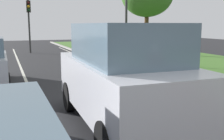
# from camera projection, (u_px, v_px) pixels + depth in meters

# --- Properties ---
(ground_plane) EXTENTS (60.00, 60.00, 0.00)m
(ground_plane) POSITION_uv_depth(u_px,v_px,m) (45.00, 81.00, 10.80)
(ground_plane) COLOR #262628
(lane_line_center) EXTENTS (0.12, 32.00, 0.01)m
(lane_line_center) POSITION_uv_depth(u_px,v_px,m) (27.00, 83.00, 10.55)
(lane_line_center) COLOR silver
(lane_line_center) RESTS_ON ground
(lane_line_right_edge) EXTENTS (0.12, 32.00, 0.01)m
(lane_line_right_edge) POSITION_uv_depth(u_px,v_px,m) (126.00, 75.00, 12.11)
(lane_line_right_edge) COLOR silver
(lane_line_right_edge) RESTS_ON ground
(grass_verge_right) EXTENTS (9.00, 48.00, 0.06)m
(grass_verge_right) POSITION_uv_depth(u_px,v_px,m) (213.00, 68.00, 13.90)
(grass_verge_right) COLOR #47752D
(grass_verge_right) RESTS_ON ground
(curb_right) EXTENTS (0.24, 48.00, 0.12)m
(curb_right) POSITION_uv_depth(u_px,v_px,m) (136.00, 73.00, 12.29)
(curb_right) COLOR #9E9B93
(curb_right) RESTS_ON ground
(car_suv_ahead) EXTENTS (2.08, 4.55, 2.28)m
(car_suv_ahead) POSITION_uv_depth(u_px,v_px,m) (123.00, 76.00, 5.82)
(car_suv_ahead) COLOR silver
(car_suv_ahead) RESTS_ON ground
(traffic_light_near_right) EXTENTS (0.32, 0.50, 5.22)m
(traffic_light_near_right) POSITION_uv_depth(u_px,v_px,m) (127.00, 1.00, 15.23)
(traffic_light_near_right) COLOR #2D2D2D
(traffic_light_near_right) RESTS_ON ground
(traffic_light_far_median) EXTENTS (0.32, 0.50, 4.28)m
(traffic_light_far_median) POSITION_uv_depth(u_px,v_px,m) (29.00, 16.00, 21.14)
(traffic_light_far_median) COLOR #2D2D2D
(traffic_light_far_median) RESTS_ON ground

